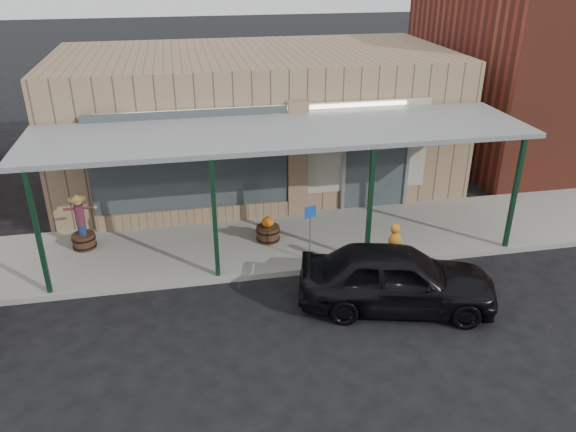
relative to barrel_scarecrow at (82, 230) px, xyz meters
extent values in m
plane|color=black|center=(5.00, -4.13, -0.65)|extent=(120.00, 120.00, 0.00)
cube|color=gray|center=(5.00, -0.53, -0.57)|extent=(40.00, 3.20, 0.15)
cube|color=#927859|center=(5.00, 4.07, 1.45)|extent=(12.00, 6.00, 4.20)
cube|color=#465055|center=(2.80, 0.92, 1.25)|extent=(5.20, 0.06, 2.80)
cube|color=#465055|center=(8.00, 1.05, 0.85)|extent=(1.80, 0.06, 2.80)
cube|color=#927859|center=(5.70, 0.97, 1.05)|extent=(0.55, 0.30, 3.40)
cube|color=#927859|center=(2.80, 0.97, -0.30)|extent=(5.20, 0.30, 0.50)
cube|color=#ADAA99|center=(5.00, 1.04, 1.35)|extent=(9.00, 0.02, 2.60)
cube|color=white|center=(5.00, 1.01, 2.55)|extent=(7.50, 0.03, 0.10)
cube|color=slate|center=(5.00, -0.53, 2.40)|extent=(12.00, 3.00, 0.12)
cube|color=black|center=(-0.50, -1.98, 0.90)|extent=(0.10, 0.10, 2.95)
cube|color=black|center=(3.20, -1.98, 0.90)|extent=(0.10, 0.10, 2.95)
cube|color=black|center=(6.80, -1.98, 0.90)|extent=(0.10, 0.10, 2.95)
cube|color=black|center=(10.50, -1.98, 0.90)|extent=(0.10, 0.10, 2.95)
cylinder|color=#45271B|center=(0.00, 0.00, -0.31)|extent=(0.72, 0.72, 0.38)
cylinder|color=navy|center=(0.00, 0.00, 0.02)|extent=(0.26, 0.26, 0.28)
cylinder|color=maroon|center=(0.00, 0.00, 0.43)|extent=(0.29, 0.29, 0.52)
sphere|color=tan|center=(0.00, 0.00, 0.78)|extent=(0.21, 0.21, 0.21)
cone|color=tan|center=(0.00, 0.00, 0.91)|extent=(0.34, 0.34, 0.13)
cylinder|color=#45271B|center=(4.62, -0.51, -0.30)|extent=(0.79, 0.79, 0.40)
ellipsoid|color=orange|center=(4.62, -0.51, 0.03)|extent=(0.32, 0.32, 0.26)
cylinder|color=#4C471E|center=(4.62, -0.51, 0.18)|extent=(0.04, 0.04, 0.06)
cylinder|color=gray|center=(5.44, -1.73, 0.07)|extent=(0.04, 0.04, 1.14)
cube|color=#1749AF|center=(5.44, -1.73, 0.79)|extent=(0.29, 0.10, 0.30)
imported|color=black|center=(6.86, -3.75, 0.06)|extent=(4.43, 2.65, 1.41)
ellipsoid|color=orange|center=(7.07, -2.98, 0.53)|extent=(0.30, 0.25, 0.38)
sphere|color=orange|center=(7.07, -2.94, 0.80)|extent=(0.22, 0.22, 0.22)
cylinder|color=#1A751A|center=(7.07, -2.98, 0.69)|extent=(0.15, 0.15, 0.02)
camera|label=1|loc=(2.63, -13.26, 6.35)|focal=35.00mm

